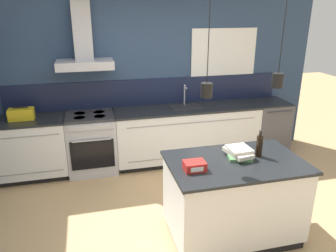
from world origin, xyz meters
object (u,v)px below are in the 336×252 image
book_stack (239,153)px  dishwasher (267,127)px  oven_range (92,143)px  bottle_on_island (259,146)px  red_supply_box (195,166)px  yellow_toolbox (21,114)px

book_stack → dishwasher: bearing=51.9°
oven_range → bottle_on_island: bottle_on_island is taller
bottle_on_island → book_stack: 0.23m
bottle_on_island → book_stack: (-0.22, 0.03, -0.07)m
book_stack → red_supply_box: book_stack is taller
red_supply_box → oven_range: bearing=115.1°
oven_range → red_supply_box: (0.96, -2.05, 0.50)m
dishwasher → red_supply_box: size_ratio=4.38×
dishwasher → red_supply_box: (-2.03, -2.06, 0.50)m
bottle_on_island → book_stack: bottle_on_island is taller
yellow_toolbox → red_supply_box: bearing=-47.4°
oven_range → bottle_on_island: size_ratio=3.10×
dishwasher → book_stack: size_ratio=2.62×
bottle_on_island → red_supply_box: bearing=-169.9°
bottle_on_island → yellow_toolbox: (-2.65, 1.92, -0.04)m
bottle_on_island → yellow_toolbox: bearing=144.1°
yellow_toolbox → book_stack: bearing=-37.8°
bottle_on_island → book_stack: bearing=171.6°
dishwasher → book_stack: bearing=-128.1°
oven_range → dishwasher: 2.98m
book_stack → yellow_toolbox: 3.08m
oven_range → dishwasher: bearing=0.1°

